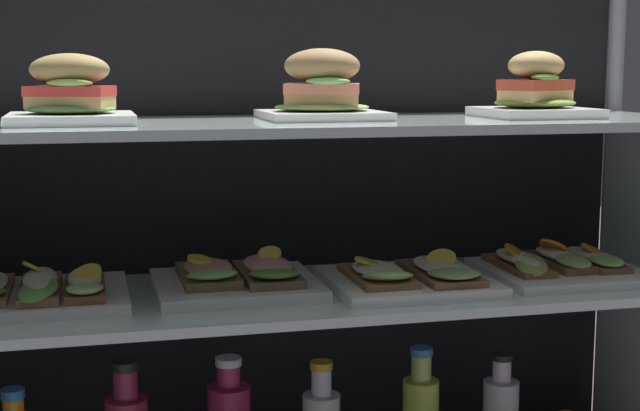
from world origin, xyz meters
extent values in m
cylinder|color=gray|center=(0.63, 0.19, 0.46)|extent=(0.03, 0.03, 0.91)
cube|color=black|center=(0.00, 0.20, 0.47)|extent=(1.22, 0.01, 0.88)
cube|color=silver|center=(0.00, 0.00, 0.38)|extent=(1.24, 0.36, 0.01)
cube|color=silver|center=(0.00, 0.00, 0.65)|extent=(1.24, 0.36, 0.01)
cube|color=white|center=(-0.38, -0.01, 0.66)|extent=(0.18, 0.18, 0.01)
ellipsoid|color=#528F48|center=(-0.38, -0.01, 0.67)|extent=(0.13, 0.11, 0.01)
cube|color=tan|center=(-0.38, -0.01, 0.68)|extent=(0.13, 0.10, 0.02)
cube|color=red|center=(-0.38, -0.01, 0.70)|extent=(0.13, 0.11, 0.02)
ellipsoid|color=#91B24C|center=(-0.38, -0.04, 0.71)|extent=(0.07, 0.05, 0.02)
ellipsoid|color=#A3874E|center=(-0.38, -0.01, 0.73)|extent=(0.14, 0.11, 0.05)
cube|color=white|center=(0.01, 0.03, 0.66)|extent=(0.19, 0.19, 0.01)
ellipsoid|color=#73A14E|center=(0.01, 0.03, 0.67)|extent=(0.15, 0.13, 0.01)
cube|color=tan|center=(0.01, 0.03, 0.68)|extent=(0.13, 0.11, 0.02)
cube|color=#E38062|center=(0.01, 0.03, 0.70)|extent=(0.14, 0.11, 0.02)
ellipsoid|color=#7BC162|center=(0.01, -0.01, 0.71)|extent=(0.07, 0.05, 0.01)
ellipsoid|color=#A37D4C|center=(0.01, 0.03, 0.74)|extent=(0.14, 0.11, 0.06)
cube|color=white|center=(0.36, -0.01, 0.66)|extent=(0.17, 0.17, 0.02)
ellipsoid|color=olive|center=(0.36, -0.01, 0.68)|extent=(0.14, 0.12, 0.02)
cube|color=#E0B669|center=(0.36, -0.01, 0.69)|extent=(0.13, 0.11, 0.02)
cube|color=#C14229|center=(0.36, -0.01, 0.71)|extent=(0.13, 0.11, 0.02)
ellipsoid|color=olive|center=(0.36, -0.04, 0.72)|extent=(0.07, 0.05, 0.01)
ellipsoid|color=tan|center=(0.36, -0.01, 0.74)|extent=(0.13, 0.12, 0.05)
cube|color=white|center=(-0.43, 0.02, 0.39)|extent=(0.26, 0.24, 0.02)
cube|color=brown|center=(-0.43, 0.01, 0.41)|extent=(0.06, 0.19, 0.01)
ellipsoid|color=#63A54A|center=(-0.43, -0.05, 0.42)|extent=(0.07, 0.11, 0.03)
ellipsoid|color=silver|center=(-0.43, 0.01, 0.42)|extent=(0.05, 0.15, 0.02)
cylinder|color=yellow|center=(-0.44, 0.03, 0.43)|extent=(0.05, 0.05, 0.03)
cube|color=brown|center=(-0.37, 0.00, 0.41)|extent=(0.06, 0.17, 0.01)
ellipsoid|color=#9BD274|center=(-0.37, -0.05, 0.42)|extent=(0.06, 0.09, 0.02)
ellipsoid|color=white|center=(-0.37, 0.00, 0.42)|extent=(0.05, 0.13, 0.02)
cylinder|color=yellow|center=(-0.36, -0.02, 0.43)|extent=(0.06, 0.06, 0.02)
cube|color=white|center=(-0.13, 0.02, 0.39)|extent=(0.26, 0.24, 0.02)
cube|color=brown|center=(-0.18, 0.03, 0.41)|extent=(0.09, 0.17, 0.01)
ellipsoid|color=#8DD568|center=(-0.18, -0.02, 0.42)|extent=(0.09, 0.10, 0.03)
ellipsoid|color=#E59780|center=(-0.18, 0.03, 0.42)|extent=(0.07, 0.14, 0.01)
cylinder|color=yellow|center=(-0.19, 0.04, 0.43)|extent=(0.06, 0.06, 0.01)
cube|color=brown|center=(-0.08, 0.02, 0.41)|extent=(0.09, 0.18, 0.01)
ellipsoid|color=#5A9030|center=(-0.08, -0.03, 0.42)|extent=(0.09, 0.10, 0.03)
ellipsoid|color=#E6A18B|center=(-0.08, 0.02, 0.42)|extent=(0.07, 0.15, 0.02)
cylinder|color=#EBD24A|center=(-0.07, 0.04, 0.43)|extent=(0.05, 0.05, 0.02)
cube|color=white|center=(0.14, -0.02, 0.39)|extent=(0.26, 0.24, 0.02)
cube|color=brown|center=(0.09, -0.03, 0.41)|extent=(0.09, 0.17, 0.01)
ellipsoid|color=#92BA63|center=(0.09, -0.08, 0.42)|extent=(0.09, 0.10, 0.04)
ellipsoid|color=#E6EDC9|center=(0.09, -0.03, 0.42)|extent=(0.07, 0.14, 0.01)
cylinder|color=#F9E048|center=(0.07, -0.01, 0.43)|extent=(0.04, 0.04, 0.02)
cube|color=brown|center=(0.19, -0.03, 0.41)|extent=(0.09, 0.19, 0.01)
ellipsoid|color=#6E9A51|center=(0.19, -0.09, 0.42)|extent=(0.08, 0.10, 0.02)
ellipsoid|color=#F1E1D0|center=(0.19, -0.03, 0.42)|extent=(0.07, 0.15, 0.01)
cylinder|color=yellow|center=(0.19, -0.03, 0.43)|extent=(0.06, 0.06, 0.03)
cube|color=white|center=(0.42, -0.01, 0.39)|extent=(0.26, 0.24, 0.02)
cube|color=brown|center=(0.35, 0.00, 0.40)|extent=(0.06, 0.17, 0.01)
ellipsoid|color=#97B04A|center=(0.35, -0.05, 0.41)|extent=(0.08, 0.10, 0.03)
ellipsoid|color=white|center=(0.35, 0.00, 0.42)|extent=(0.05, 0.14, 0.02)
cylinder|color=orange|center=(0.34, 0.00, 0.43)|extent=(0.05, 0.05, 0.02)
cube|color=brown|center=(0.42, 0.01, 0.40)|extent=(0.06, 0.17, 0.01)
ellipsoid|color=#94BA65|center=(0.42, -0.04, 0.42)|extent=(0.06, 0.09, 0.02)
ellipsoid|color=white|center=(0.42, 0.01, 0.42)|extent=(0.05, 0.13, 0.01)
cylinder|color=orange|center=(0.42, 0.03, 0.43)|extent=(0.06, 0.07, 0.03)
cube|color=brown|center=(0.48, 0.00, 0.40)|extent=(0.06, 0.17, 0.01)
ellipsoid|color=#90CF5E|center=(0.48, -0.05, 0.41)|extent=(0.06, 0.09, 0.02)
ellipsoid|color=silver|center=(0.48, 0.00, 0.42)|extent=(0.05, 0.14, 0.01)
cylinder|color=orange|center=(0.48, 0.00, 0.42)|extent=(0.05, 0.05, 0.02)
cylinder|color=orange|center=(-0.48, 0.03, 0.22)|extent=(0.03, 0.03, 0.03)
cylinder|color=#3276B9|center=(-0.48, 0.03, 0.24)|extent=(0.04, 0.04, 0.01)
cylinder|color=#8F2648|center=(-0.31, 0.05, 0.23)|extent=(0.04, 0.04, 0.05)
cylinder|color=black|center=(-0.31, 0.05, 0.27)|extent=(0.04, 0.04, 0.01)
cylinder|color=#9A214B|center=(-0.14, 0.05, 0.23)|extent=(0.04, 0.04, 0.04)
cylinder|color=silver|center=(-0.14, 0.05, 0.26)|extent=(0.04, 0.04, 0.01)
cylinder|color=silver|center=(0.02, 0.05, 0.21)|extent=(0.03, 0.03, 0.05)
cylinder|color=gold|center=(0.02, 0.05, 0.24)|extent=(0.04, 0.04, 0.01)
cylinder|color=#ADCD56|center=(0.19, 0.04, 0.22)|extent=(0.03, 0.03, 0.05)
cylinder|color=#2A74B3|center=(0.19, 0.04, 0.25)|extent=(0.04, 0.04, 0.01)
cylinder|color=silver|center=(0.34, 0.04, 0.21)|extent=(0.03, 0.03, 0.04)
cylinder|color=black|center=(0.34, 0.04, 0.23)|extent=(0.04, 0.04, 0.01)
camera|label=1|loc=(-0.36, -1.43, 0.74)|focal=52.94mm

